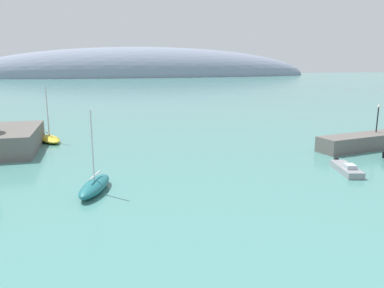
# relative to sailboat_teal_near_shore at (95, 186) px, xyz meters

# --- Properties ---
(breakwater_rocks) EXTENTS (20.95, 6.88, 1.91)m
(breakwater_rocks) POSITION_rel_sailboat_teal_near_shore_xyz_m (37.10, 9.07, 0.37)
(breakwater_rocks) COLOR #66605B
(breakwater_rocks) RESTS_ON ground
(distant_ridge) EXTENTS (241.54, 50.04, 40.13)m
(distant_ridge) POSITION_rel_sailboat_teal_near_shore_xyz_m (34.22, 236.09, -0.58)
(distant_ridge) COLOR gray
(distant_ridge) RESTS_ON ground
(sailboat_teal_near_shore) EXTENTS (3.60, 6.26, 7.17)m
(sailboat_teal_near_shore) POSITION_rel_sailboat_teal_near_shore_xyz_m (0.00, 0.00, 0.00)
(sailboat_teal_near_shore) COLOR #1E6B70
(sailboat_teal_near_shore) RESTS_ON water
(sailboat_yellow_mid_mooring) EXTENTS (4.30, 6.37, 7.87)m
(sailboat_yellow_mid_mooring) POSITION_rel_sailboat_teal_near_shore_xyz_m (-6.06, 22.90, -0.10)
(sailboat_yellow_mid_mooring) COLOR yellow
(sailboat_yellow_mid_mooring) RESTS_ON water
(motorboat_grey_foreground) EXTENTS (2.81, 5.66, 1.05)m
(motorboat_grey_foreground) POSITION_rel_sailboat_teal_near_shore_xyz_m (24.77, -0.15, -0.21)
(motorboat_grey_foreground) COLOR gray
(motorboat_grey_foreground) RESTS_ON water
(harbor_lamp_post) EXTENTS (0.36, 0.36, 3.60)m
(harbor_lamp_post) POSITION_rel_sailboat_teal_near_shore_xyz_m (35.85, 9.22, 3.60)
(harbor_lamp_post) COLOR black
(harbor_lamp_post) RESTS_ON breakwater_rocks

